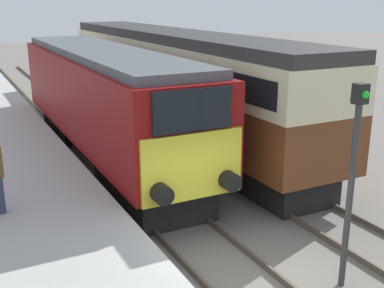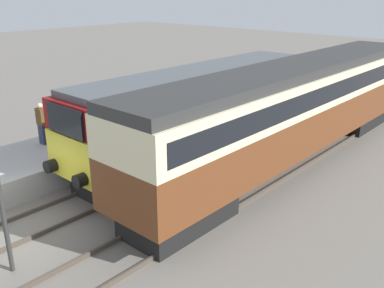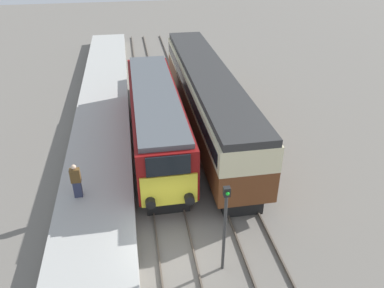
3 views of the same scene
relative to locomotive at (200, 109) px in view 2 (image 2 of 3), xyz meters
The scene contains 7 objects.
ground_plane 8.76m from the locomotive, 90.00° to the right, with size 120.00×120.00×0.00m, color slate.
platform_left 3.72m from the locomotive, behind, with size 3.50×50.00×0.94m.
rails_near_track 4.05m from the locomotive, 90.00° to the right, with size 1.51×60.00×0.14m.
rails_far_track 5.29m from the locomotive, 45.82° to the right, with size 1.50×60.00×0.14m.
locomotive is the anchor object (origin of this frame).
passenger_carriage 3.95m from the locomotive, 30.10° to the left, with size 2.75×18.07×4.19m.
person_on_platform 6.50m from the locomotive, 128.43° to the right, with size 0.44×0.26×1.72m.
Camera 2 is at (11.47, -4.80, 6.98)m, focal length 40.00 mm.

